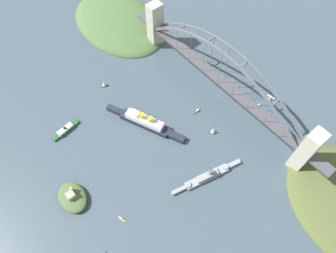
# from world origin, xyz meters

# --- Properties ---
(ground_plane) EXTENTS (1400.00, 1400.00, 0.00)m
(ground_plane) POSITION_xyz_m (0.00, 0.00, 0.00)
(ground_plane) COLOR #3D4C56
(harbor_arch_bridge) EXTENTS (307.62, 18.35, 78.34)m
(harbor_arch_bridge) POSITION_xyz_m (0.00, 0.00, 32.85)
(harbor_arch_bridge) COLOR #BCB29E
(harbor_arch_bridge) RESTS_ON ground
(headland_east_shore) EXTENTS (164.25, 111.52, 29.55)m
(headland_east_shore) POSITION_xyz_m (187.60, 15.59, 0.00)
(headland_east_shore) COLOR #476638
(headland_east_shore) RESTS_ON ground
(ocean_liner) EXTENTS (97.37, 47.60, 20.35)m
(ocean_liner) POSITION_xyz_m (22.80, 95.55, 6.11)
(ocean_liner) COLOR #1E2333
(ocean_liner) RESTS_ON ground
(naval_cruiser) EXTENTS (23.23, 82.05, 17.61)m
(naval_cruiser) POSITION_xyz_m (-72.07, 85.25, 3.17)
(naval_cruiser) COLOR gray
(naval_cruiser) RESTS_ON ground
(harbor_ferry_steamer) EXTENTS (11.06, 36.26, 7.79)m
(harbor_ferry_steamer) POSITION_xyz_m (75.33, 171.61, 2.36)
(harbor_ferry_steamer) COLOR #23512D
(harbor_ferry_steamer) RESTS_ON ground
(fort_island_mid_harbor) EXTENTS (36.14, 26.17, 14.94)m
(fort_island_mid_harbor) POSITION_xyz_m (-1.23, 206.98, 4.62)
(fort_island_mid_harbor) COLOR #4C6038
(fort_island_mid_harbor) RESTS_ON ground
(seaplane_taxiing_near_bridge) EXTENTS (8.28, 10.10, 5.06)m
(seaplane_taxiing_near_bridge) POSITION_xyz_m (-41.95, -24.99, 2.09)
(seaplane_taxiing_near_bridge) COLOR #B7B7B2
(seaplane_taxiing_near_bridge) RESTS_ON ground
(seaplane_second_in_formation) EXTENTS (11.59, 7.85, 4.77)m
(seaplane_second_in_formation) POSITION_xyz_m (-46.18, -47.40, 1.99)
(seaplane_second_in_formation) COLOR #B7B7B2
(seaplane_second_in_formation) RESTS_ON ground
(small_boat_0) EXTENTS (8.72, 3.39, 2.15)m
(small_boat_0) POSITION_xyz_m (-49.89, 180.94, 0.75)
(small_boat_0) COLOR gold
(small_boat_0) RESTS_ON ground
(small_boat_3) EXTENTS (5.68, 9.38, 10.04)m
(small_boat_3) POSITION_xyz_m (103.27, 99.88, 4.71)
(small_boat_3) COLOR #2D6B3D
(small_boat_3) RESTS_ON ground
(small_boat_4) EXTENTS (7.89, 8.70, 10.38)m
(small_boat_4) POSITION_xyz_m (-35.75, 41.92, 4.85)
(small_boat_4) COLOR #234C8C
(small_boat_4) RESTS_ON ground
(small_boat_5) EXTENTS (2.62, 10.83, 2.38)m
(small_boat_5) POSITION_xyz_m (-2.10, 35.41, 0.84)
(small_boat_5) COLOR brown
(small_boat_5) RESTS_ON ground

